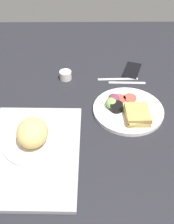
{
  "coord_description": "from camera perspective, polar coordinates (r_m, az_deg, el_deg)",
  "views": [
    {
      "loc": [
        -77.28,
        3.75,
        74.46
      ],
      "look_at": [
        2.0,
        3.0,
        4.0
      ],
      "focal_mm": 43.9,
      "sensor_mm": 36.0,
      "label": 1
    }
  ],
  "objects": [
    {
      "name": "ground_plane",
      "position": [
        1.08,
        1.6,
        -2.87
      ],
      "size": [
        190.0,
        150.0,
        3.0
      ],
      "primitive_type": "cube",
      "color": "black"
    },
    {
      "name": "knife",
      "position": [
        1.31,
        6.45,
        6.86
      ],
      "size": [
        1.89,
        19.03,
        0.5
      ],
      "primitive_type": "cube",
      "rotation": [
        0.0,
        0.0,
        1.6
      ],
      "color": "#B7B7BC",
      "rests_on": "ground_plane"
    },
    {
      "name": "cell_phone",
      "position": [
        1.38,
        9.32,
        8.65
      ],
      "size": [
        15.97,
        11.55,
        0.8
      ],
      "primitive_type": "cube",
      "rotation": [
        0.0,
        0.0,
        -0.34
      ],
      "color": "black",
      "rests_on": "ground_plane"
    },
    {
      "name": "bread_plate_near",
      "position": [
        0.96,
        -11.29,
        -4.96
      ],
      "size": [
        20.64,
        20.64,
        9.97
      ],
      "color": "white",
      "rests_on": "serving_tray"
    },
    {
      "name": "fork",
      "position": [
        1.29,
        8.34,
        6.09
      ],
      "size": [
        1.94,
        17.04,
        0.5
      ],
      "primitive_type": "cube",
      "rotation": [
        0.0,
        0.0,
        1.54
      ],
      "color": "#B7B7BC",
      "rests_on": "ground_plane"
    },
    {
      "name": "plate_with_salad",
      "position": [
        1.12,
        8.44,
        0.54
      ],
      "size": [
        28.67,
        28.67,
        5.4
      ],
      "color": "white",
      "rests_on": "ground_plane"
    },
    {
      "name": "espresso_cup",
      "position": [
        1.3,
        -4.5,
        7.65
      ],
      "size": [
        5.6,
        5.6,
        4.0
      ],
      "primitive_type": "cylinder",
      "color": "silver",
      "rests_on": "ground_plane"
    },
    {
      "name": "serving_tray",
      "position": [
        0.98,
        -11.38,
        -8.13
      ],
      "size": [
        45.81,
        34.11,
        1.6
      ],
      "primitive_type": "cube",
      "rotation": [
        0.0,
        0.0,
        -0.02
      ],
      "color": "#9EA0A3",
      "rests_on": "ground_plane"
    }
  ]
}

